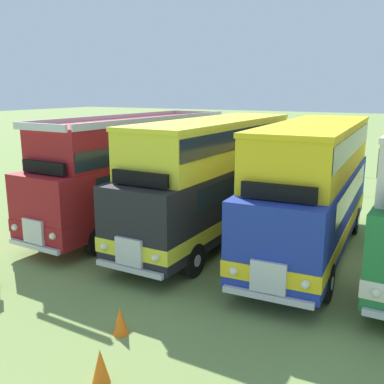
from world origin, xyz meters
name	(u,v)px	position (x,y,z in m)	size (l,w,h in m)	color
ground_plane	(363,265)	(0.00, 0.00, 0.00)	(200.00, 200.00, 0.00)	#7A934C
bus_first_in_row	(139,168)	(-9.18, 0.52, 2.36)	(2.96, 11.02, 4.52)	maroon
bus_second_in_row	(213,174)	(-5.51, 0.14, 2.47)	(2.72, 10.25, 4.49)	black
bus_third_in_row	(313,184)	(-1.84, 0.25, 2.47)	(3.08, 10.10, 4.49)	#1E339E
cone_near_end	(101,366)	(-3.54, -8.73, 0.35)	(0.36, 0.36, 0.71)	orange
cone_mid_row	(120,321)	(-4.30, -7.14, 0.34)	(0.36, 0.36, 0.67)	orange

